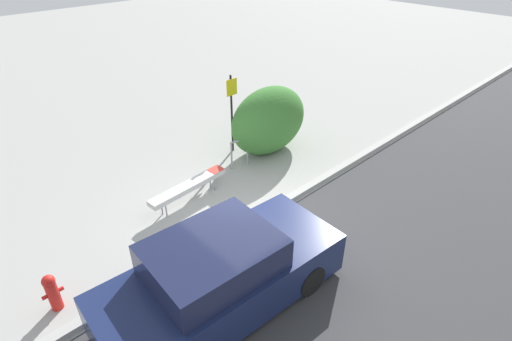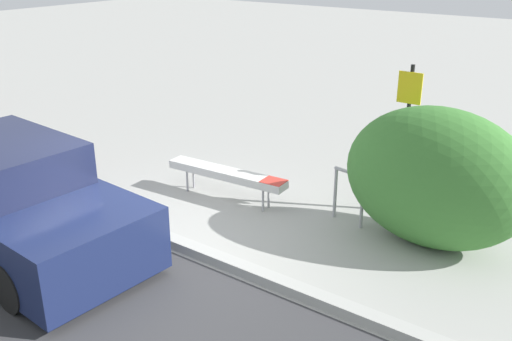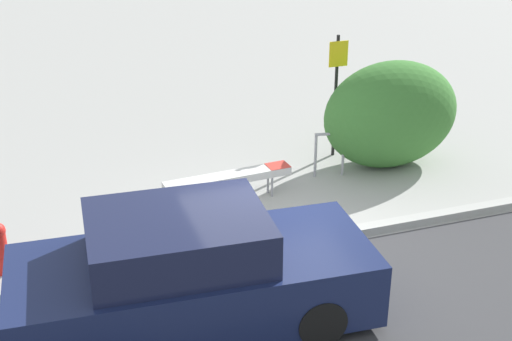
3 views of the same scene
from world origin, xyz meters
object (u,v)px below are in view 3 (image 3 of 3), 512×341
Objects in this scene: bench at (229,178)px; fire_hydrant at (0,247)px; parked_car_near at (191,275)px; sign_post at (336,85)px; bike_rack at (330,150)px.

fire_hydrant is at bearing -168.45° from bench.
fire_hydrant is at bearing 142.04° from parked_car_near.
sign_post is (2.44, 1.24, 0.94)m from bench.
sign_post is at bearing 20.49° from fire_hydrant.
bike_rack is (1.98, 0.42, 0.06)m from bench.
sign_post is at bearing 22.71° from bench.
bike_rack is 5.70m from fire_hydrant.
bench is 2.81× the size of fire_hydrant.
bike_rack is at bearing 14.37° from fire_hydrant.
parked_car_near is (-3.82, -4.16, -0.71)m from sign_post.
fire_hydrant is 0.17× the size of parked_car_near.
parked_car_near is at bearing -132.49° from sign_post.
bench is at bearing 15.74° from fire_hydrant.
parked_car_near is (2.17, -1.93, 0.26)m from fire_hydrant.
bike_rack is 1.08× the size of fire_hydrant.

